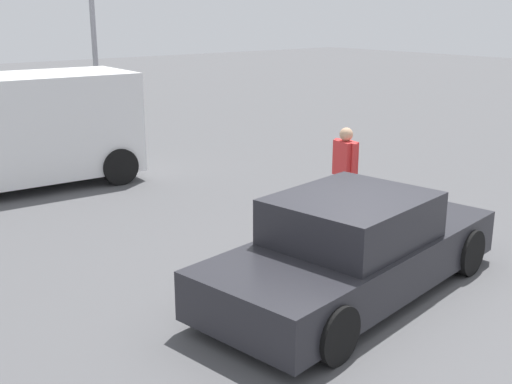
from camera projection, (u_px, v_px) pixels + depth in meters
ground_plane at (361, 299)px, 8.04m from camera, size 80.00×80.00×0.00m
sedan_foreground at (354, 249)px, 8.07m from camera, size 4.72×2.39×1.32m
van_white at (2, 129)px, 12.70m from camera, size 5.32×2.55×2.27m
pedestrian at (345, 167)px, 10.70m from camera, size 0.31×0.56×1.64m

